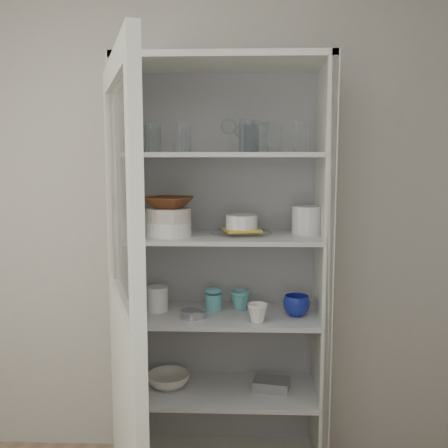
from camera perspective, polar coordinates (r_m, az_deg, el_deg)
The scene contains 37 objects.
wall_back at distance 2.70m, azimuth -4.07°, elevation 0.37°, with size 3.60×0.02×2.60m, color #B6B6B5.
pantry_cabinet at distance 2.59m, azimuth 0.05°, elevation -8.01°, with size 1.00×0.45×2.10m.
cupboard_door at distance 1.99m, azimuth -11.22°, elevation -15.07°, with size 0.34×0.86×2.00m.
tumbler_0 at distance 2.35m, azimuth -10.33°, elevation 9.66°, with size 0.07×0.07×0.13m, color silver.
tumbler_1 at distance 2.31m, azimuth -7.99°, elevation 9.78°, with size 0.07×0.07×0.13m, color silver.
tumbler_2 at distance 2.29m, azimuth -4.58°, elevation 9.82°, with size 0.07×0.07×0.13m, color silver.
tumbler_3 at distance 2.33m, azimuth 3.23°, elevation 9.72°, with size 0.06×0.06×0.13m, color silver.
tumbler_4 at distance 2.32m, azimuth 2.68°, elevation 10.04°, with size 0.08×0.08×0.15m, color silver.
tumbler_5 at distance 2.32m, azimuth 2.56°, elevation 9.91°, with size 0.07×0.07×0.14m, color silver.
tumbler_6 at distance 2.30m, azimuth 8.81°, elevation 9.81°, with size 0.07×0.07×0.14m, color silver.
tumbler_7 at distance 2.51m, azimuth -9.54°, elevation 9.79°, with size 0.08×0.08×0.15m, color silver.
tumbler_8 at distance 2.49m, azimuth -8.90°, elevation 9.71°, with size 0.07×0.07×0.15m, color silver.
tumbler_9 at distance 2.46m, azimuth -5.13°, elevation 9.56°, with size 0.06×0.06×0.12m, color silver.
tumbler_10 at distance 2.42m, azimuth 3.00°, elevation 9.86°, with size 0.07×0.07×0.15m, color silver.
tumbler_11 at distance 2.43m, azimuth 5.79°, elevation 9.85°, with size 0.07×0.07×0.15m, color silver.
goblet_0 at distance 2.61m, azimuth -9.07°, elevation 9.70°, with size 0.07×0.07×0.15m, color silver, non-canonical shape.
goblet_1 at distance 2.53m, azimuth 0.53°, elevation 10.25°, with size 0.08×0.08×0.19m, color silver, non-canonical shape.
goblet_2 at distance 2.51m, azimuth 1.93°, elevation 9.82°, with size 0.07×0.07×0.15m, color silver, non-canonical shape.
goblet_3 at distance 2.51m, azimuth 4.47°, elevation 9.95°, with size 0.07×0.07×0.16m, color silver, non-canonical shape.
plate_stack_front at distance 2.42m, azimuth -6.32°, elevation -0.57°, with size 0.22×0.22×0.07m, color white.
plate_stack_back at distance 2.59m, azimuth -7.92°, elevation 0.41°, with size 0.20×0.20×0.11m, color white.
cream_bowl at distance 2.41m, azimuth -6.34°, elevation 1.03°, with size 0.21×0.21×0.07m, color beige.
terracotta_bowl at distance 2.40m, azimuth -6.36°, elevation 2.47°, with size 0.22×0.22×0.05m, color #542A13.
glass_platter at distance 2.47m, azimuth 2.01°, elevation -0.99°, with size 0.30×0.30×0.02m, color silver.
yellow_trivet at distance 2.47m, azimuth 2.01°, elevation -0.66°, with size 0.17×0.17×0.01m, color yellow.
white_ramekin at distance 2.46m, azimuth 2.02°, elevation 0.26°, with size 0.16×0.16×0.07m, color white.
grey_bowl_stack at distance 2.49m, azimuth 9.47°, elevation 0.43°, with size 0.15×0.15×0.14m, color silver.
mug_blue at distance 2.52m, azimuth 8.27°, elevation -9.21°, with size 0.13×0.13×0.10m, color navy.
mug_teal at distance 2.60m, azimuth 1.87°, elevation -8.68°, with size 0.10×0.10×0.10m, color teal.
mug_white at distance 2.41m, azimuth 3.86°, elevation -10.11°, with size 0.10×0.10×0.09m, color white.
teal_jar at distance 2.58m, azimuth -1.21°, elevation -8.73°, with size 0.09×0.09×0.10m.
measuring_cups at distance 2.47m, azimuth -3.76°, elevation -10.22°, with size 0.10×0.10×0.04m, color #ADACB8.
white_canister at distance 2.59m, azimuth -7.58°, elevation -8.46°, with size 0.11×0.11×0.13m, color white.
cream_dish at distance 2.72m, azimuth -6.36°, elevation -17.30°, with size 0.22×0.22×0.07m, color beige.
tin_box at distance 2.69m, azimuth 5.42°, elevation -17.79°, with size 0.18×0.12×0.05m, color #999AA1.
tumbler_12 at distance 2.32m, azimuth 3.16°, elevation 10.01°, with size 0.07×0.07×0.15m, color silver.
tumbler_13 at distance 2.32m, azimuth 4.43°, elevation 9.83°, with size 0.07×0.07×0.14m, color silver.
Camera 1 is at (0.29, -1.16, 1.63)m, focal length 40.00 mm.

